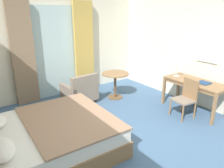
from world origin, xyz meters
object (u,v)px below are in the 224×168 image
Objects in this scene: writing_desk at (195,85)px; armchair_by_window at (80,91)px; desk_chair at (186,96)px; closed_book at (204,83)px; desk_lamp at (179,67)px; bed at (46,138)px; round_cafe_table at (115,79)px.

writing_desk is 2.90m from armchair_by_window.
desk_chair is 3.31× the size of closed_book.
desk_lamp is 0.50× the size of armchair_by_window.
bed is 2.74× the size of armchair_by_window.
desk_lamp is (-0.03, 0.49, 0.35)m from writing_desk.
desk_lamp reaches higher than armchair_by_window.
desk_lamp is 1.53× the size of closed_book.
writing_desk is 2.07m from round_cafe_table.
desk_lamp is 2.62m from armchair_by_window.
desk_lamp is (3.48, 0.04, 0.72)m from bed.
bed is at bearing 172.27° from closed_book.
writing_desk is 0.48m from desk_chair.
writing_desk is at bearing -44.88° from armchair_by_window.
desk_chair is 2.66m from armchair_by_window.
closed_book is (0.04, -0.69, -0.25)m from desk_lamp.
desk_chair is at bearing -71.18° from round_cafe_table.
desk_lamp is 0.55× the size of round_cafe_table.
writing_desk is at bearing -86.34° from desk_lamp.
desk_lamp reaches higher than round_cafe_table.
bed is 8.33× the size of closed_book.
round_cafe_table is at bearing 121.34° from writing_desk.
desk_chair is 1.96m from round_cafe_table.
desk_chair is (3.07, -0.54, 0.20)m from bed.
desk_chair reaches higher than armchair_by_window.
round_cafe_table is at bearing -15.18° from armchair_by_window.
bed is 2.51× the size of desk_chair.
round_cafe_table is at bearing 121.64° from closed_book.
writing_desk is 0.22m from closed_book.
bed reaches higher than desk_chair.
round_cafe_table is (0.96, -0.26, 0.22)m from armchair_by_window.
armchair_by_window is (-2.01, 1.54, -0.69)m from desk_lamp.
closed_book is 2.26m from round_cafe_table.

